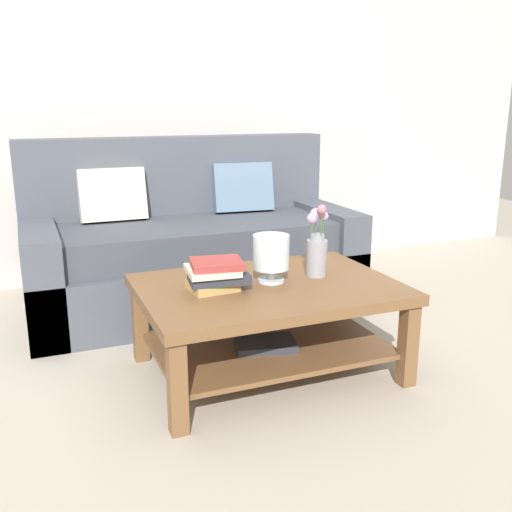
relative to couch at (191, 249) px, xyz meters
name	(u,v)px	position (x,y,z in m)	size (l,w,h in m)	color
ground_plane	(257,347)	(0.12, -0.82, -0.36)	(10.00, 10.00, 0.00)	#ADA393
back_wall	(172,92)	(0.12, 0.83, 0.99)	(6.40, 0.12, 2.70)	#BCB7B2
couch	(191,249)	(0.00, 0.00, 0.00)	(2.02, 0.90, 1.06)	#474C56
coffee_table	(268,308)	(0.06, -1.10, -0.04)	(1.20, 0.84, 0.45)	brown
book_stack_main	(215,275)	(-0.20, -1.09, 0.16)	(0.29, 0.24, 0.14)	tan
glass_hurricane_vase	(271,254)	(0.09, -1.07, 0.22)	(0.17, 0.17, 0.23)	silver
flower_pitcher	(317,248)	(0.34, -1.06, 0.22)	(0.12, 0.11, 0.36)	gray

